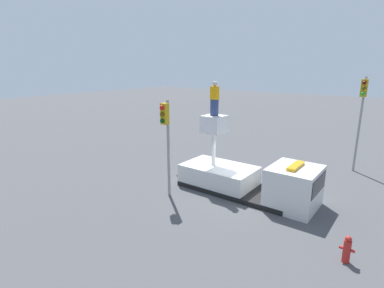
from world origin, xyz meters
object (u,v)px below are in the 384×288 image
(traffic_light_across, at_px, (362,106))
(traffic_light_pole, at_px, (166,129))
(worker, at_px, (215,99))
(traffic_cone_rear, at_px, (181,171))
(bucket_truck, at_px, (248,180))
(fire_hydrant, at_px, (347,249))

(traffic_light_across, bearing_deg, traffic_light_pole, -125.01)
(worker, xyz_separation_m, traffic_cone_rear, (-2.29, 0.04, -4.45))
(traffic_light_pole, bearing_deg, bucket_truck, 39.57)
(bucket_truck, distance_m, worker, 4.46)
(worker, bearing_deg, traffic_cone_rear, 179.11)
(worker, distance_m, fire_hydrant, 8.92)
(bucket_truck, xyz_separation_m, traffic_light_across, (3.67, 7.13, 3.28))
(traffic_light_across, bearing_deg, bucket_truck, -117.25)
(traffic_light_pole, relative_size, fire_hydrant, 5.01)
(traffic_light_across, bearing_deg, fire_hydrant, -81.61)
(worker, height_order, traffic_cone_rear, worker)
(fire_hydrant, bearing_deg, traffic_light_across, 98.39)
(traffic_light_across, distance_m, fire_hydrant, 10.83)
(worker, relative_size, traffic_light_across, 0.30)
(worker, height_order, fire_hydrant, worker)
(bucket_truck, relative_size, traffic_light_across, 1.21)
(traffic_light_across, height_order, traffic_cone_rear, traffic_light_across)
(bucket_truck, xyz_separation_m, fire_hydrant, (5.16, -2.97, -0.33))
(traffic_light_across, relative_size, traffic_cone_rear, 9.16)
(traffic_light_pole, height_order, traffic_cone_rear, traffic_light_pole)
(fire_hydrant, height_order, traffic_cone_rear, fire_hydrant)
(bucket_truck, xyz_separation_m, traffic_light_pole, (-3.14, -2.59, 2.63))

